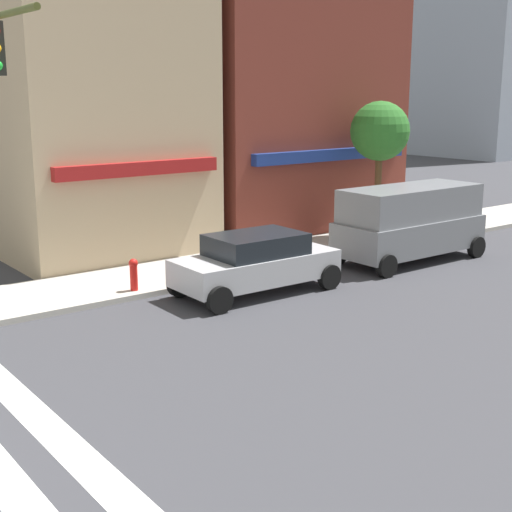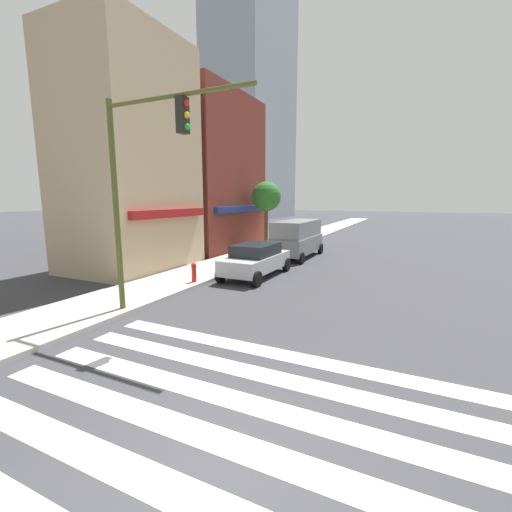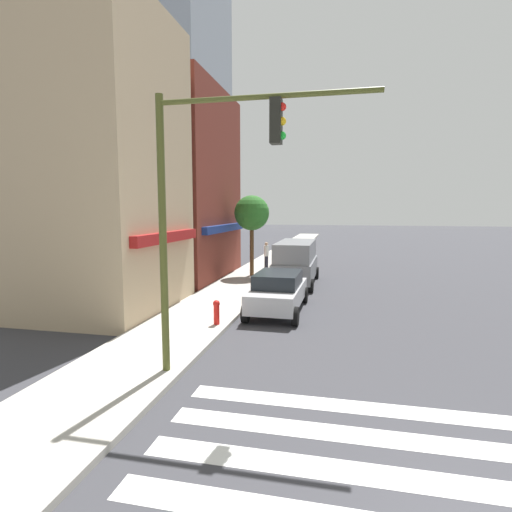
{
  "view_description": "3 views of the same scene",
  "coord_description": "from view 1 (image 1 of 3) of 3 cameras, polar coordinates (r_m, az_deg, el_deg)",
  "views": [
    {
      "loc": [
        0.05,
        -9.69,
        5.19
      ],
      "look_at": [
        11.05,
        4.7,
        1.0
      ],
      "focal_mm": 50.0,
      "sensor_mm": 36.0,
      "label": 1
    },
    {
      "loc": [
        -3.54,
        -2.27,
        3.74
      ],
      "look_at": [
        11.05,
        4.7,
        1.0
      ],
      "focal_mm": 24.0,
      "sensor_mm": 36.0,
      "label": 2
    },
    {
      "loc": [
        -4.36,
        2.24,
        4.07
      ],
      "look_at": [
        12.87,
        6.0,
        2.0
      ],
      "focal_mm": 28.0,
      "sensor_mm": 36.0,
      "label": 3
    }
  ],
  "objects": [
    {
      "name": "street_tree",
      "position": [
        25.32,
        9.88,
        9.72
      ],
      "size": [
        2.05,
        2.05,
        4.73
      ],
      "color": "brown",
      "rests_on": "sidewalk_left"
    },
    {
      "name": "storefront_row",
      "position": [
        25.49,
        -3.73,
        13.87
      ],
      "size": [
        14.88,
        5.3,
        11.6
      ],
      "color": "tan",
      "rests_on": "ground_plane"
    },
    {
      "name": "sedan_silver",
      "position": [
        18.63,
        -0.0,
        -0.47
      ],
      "size": [
        4.43,
        2.02,
        1.59
      ],
      "rotation": [
        0.0,
        0.0,
        -0.02
      ],
      "color": "#B7B7BC",
      "rests_on": "ground_plane"
    },
    {
      "name": "van_grey",
      "position": [
        22.63,
        12.23,
        2.79
      ],
      "size": [
        5.01,
        2.22,
        2.34
      ],
      "rotation": [
        0.0,
        0.0,
        -0.0
      ],
      "color": "slate",
      "rests_on": "ground_plane"
    },
    {
      "name": "pedestrian_white_shirt",
      "position": [
        27.41,
        14.09,
        4.0
      ],
      "size": [
        0.32,
        0.32,
        1.77
      ],
      "rotation": [
        0.0,
        0.0,
        6.08
      ],
      "color": "#23232D",
      "rests_on": "sidewalk_left"
    },
    {
      "name": "fire_hydrant",
      "position": [
        18.68,
        -9.76,
        -1.35
      ],
      "size": [
        0.24,
        0.24,
        0.84
      ],
      "color": "red",
      "rests_on": "sidewalk_left"
    }
  ]
}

